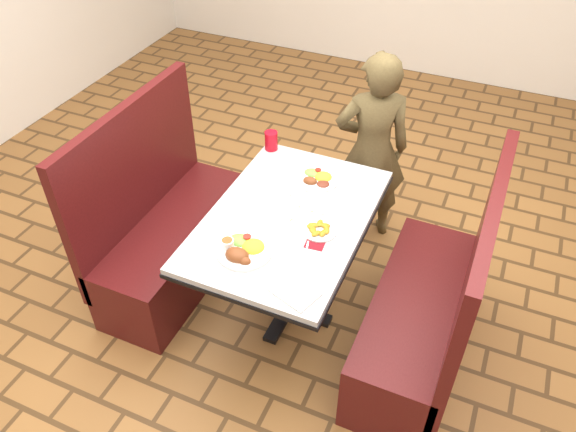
% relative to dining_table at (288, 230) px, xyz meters
% --- Properties ---
extents(dining_table, '(0.81, 1.21, 0.75)m').
position_rel_dining_table_xyz_m(dining_table, '(0.00, 0.00, 0.00)').
color(dining_table, silver).
rests_on(dining_table, ground).
extents(booth_bench_left, '(0.47, 1.20, 1.17)m').
position_rel_dining_table_xyz_m(booth_bench_left, '(-0.80, 0.00, -0.32)').
color(booth_bench_left, '#4E1112').
rests_on(booth_bench_left, ground).
extents(booth_bench_right, '(0.47, 1.20, 1.17)m').
position_rel_dining_table_xyz_m(booth_bench_right, '(0.80, 0.00, -0.32)').
color(booth_bench_right, '#4E1112').
rests_on(booth_bench_right, ground).
extents(diner_person, '(0.57, 0.49, 1.33)m').
position_rel_dining_table_xyz_m(diner_person, '(0.19, 0.90, 0.01)').
color(diner_person, brown).
rests_on(diner_person, ground).
extents(near_dinner_plate, '(0.28, 0.28, 0.09)m').
position_rel_dining_table_xyz_m(near_dinner_plate, '(-0.09, -0.34, 0.13)').
color(near_dinner_plate, white).
rests_on(near_dinner_plate, dining_table).
extents(far_dinner_plate, '(0.24, 0.24, 0.06)m').
position_rel_dining_table_xyz_m(far_dinner_plate, '(0.03, 0.35, 0.12)').
color(far_dinner_plate, white).
rests_on(far_dinner_plate, dining_table).
extents(plantain_plate, '(0.18, 0.18, 0.03)m').
position_rel_dining_table_xyz_m(plantain_plate, '(0.20, -0.05, 0.11)').
color(plantain_plate, white).
rests_on(plantain_plate, dining_table).
extents(maroon_napkin, '(0.10, 0.10, 0.00)m').
position_rel_dining_table_xyz_m(maroon_napkin, '(0.21, -0.14, 0.10)').
color(maroon_napkin, maroon).
rests_on(maroon_napkin, dining_table).
extents(spoon_utensil, '(0.04, 0.11, 0.00)m').
position_rel_dining_table_xyz_m(spoon_utensil, '(0.19, -0.20, 0.10)').
color(spoon_utensil, silver).
rests_on(spoon_utensil, dining_table).
extents(red_tumbler, '(0.08, 0.08, 0.12)m').
position_rel_dining_table_xyz_m(red_tumbler, '(-0.35, 0.54, 0.15)').
color(red_tumbler, red).
rests_on(red_tumbler, dining_table).
extents(paper_napkin, '(0.24, 0.21, 0.01)m').
position_rel_dining_table_xyz_m(paper_napkin, '(0.24, -0.48, 0.10)').
color(paper_napkin, white).
rests_on(paper_napkin, dining_table).
extents(knife_utensil, '(0.02, 0.15, 0.00)m').
position_rel_dining_table_xyz_m(knife_utensil, '(-0.08, -0.37, 0.10)').
color(knife_utensil, silver).
rests_on(knife_utensil, dining_table).
extents(fork_utensil, '(0.06, 0.13, 0.00)m').
position_rel_dining_table_xyz_m(fork_utensil, '(-0.05, -0.36, 0.11)').
color(fork_utensil, silver).
rests_on(fork_utensil, dining_table).
extents(lettuce_shreds, '(0.28, 0.32, 0.00)m').
position_rel_dining_table_xyz_m(lettuce_shreds, '(0.04, 0.06, 0.10)').
color(lettuce_shreds, '#92B94A').
rests_on(lettuce_shreds, dining_table).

